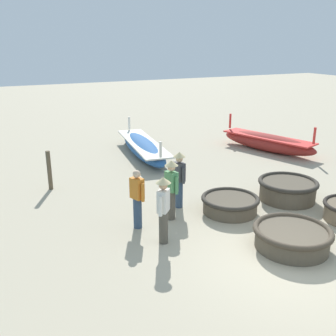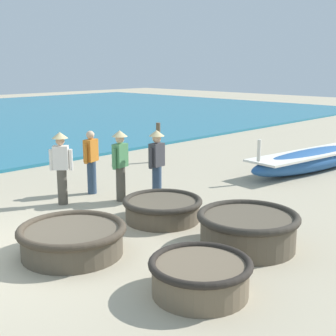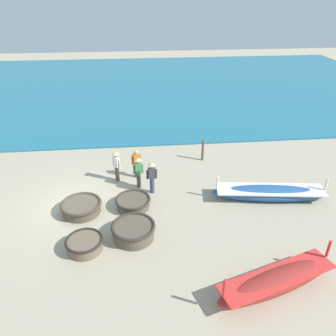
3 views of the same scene
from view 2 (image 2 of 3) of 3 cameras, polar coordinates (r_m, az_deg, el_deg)
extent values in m
plane|color=tan|center=(8.46, -16.17, -9.83)|extent=(80.00, 80.00, 0.00)
cylinder|color=brown|center=(9.64, -0.68, -5.22)|extent=(1.52, 1.52, 0.41)
torus|color=#332D26|center=(9.58, -0.68, -4.06)|extent=(1.64, 1.64, 0.12)
cylinder|color=brown|center=(6.70, 3.95, -13.31)|extent=(1.35, 1.35, 0.46)
torus|color=#28231E|center=(6.61, 3.98, -11.53)|extent=(1.46, 1.46, 0.11)
cylinder|color=brown|center=(8.36, 9.69, -7.69)|extent=(1.66, 1.66, 0.57)
torus|color=#332D26|center=(8.26, 9.76, -5.85)|extent=(1.79, 1.79, 0.13)
cylinder|color=brown|center=(8.13, -11.57, -8.80)|extent=(1.70, 1.70, 0.44)
torus|color=#42382B|center=(8.06, -11.64, -7.33)|extent=(1.83, 1.83, 0.14)
ellipsoid|color=#285693|center=(14.78, 17.37, 0.98)|extent=(1.78, 5.59, 0.65)
cube|color=silver|center=(14.74, 17.43, 1.77)|extent=(1.76, 5.16, 0.06)
cylinder|color=silver|center=(12.70, 11.03, 2.12)|extent=(0.10, 0.10, 0.59)
cylinder|color=#4C473D|center=(10.99, -5.78, -1.93)|extent=(0.22, 0.22, 0.82)
cube|color=#4C8E56|center=(10.84, -5.86, 1.55)|extent=(0.29, 0.38, 0.54)
sphere|color=#DBB28E|center=(10.78, -5.90, 3.53)|extent=(0.20, 0.20, 0.20)
cylinder|color=#4C8E56|center=(11.02, -5.15, 1.48)|extent=(0.09, 0.09, 0.48)
cylinder|color=#4C8E56|center=(10.68, -6.57, 1.09)|extent=(0.09, 0.09, 0.48)
cone|color=#D1BC84|center=(10.76, -5.92, 4.22)|extent=(0.36, 0.36, 0.14)
cylinder|color=#4C473D|center=(10.95, -12.75, -2.24)|extent=(0.22, 0.22, 0.82)
cube|color=silver|center=(10.80, -12.93, 1.25)|extent=(0.39, 0.40, 0.54)
sphere|color=tan|center=(10.73, -13.02, 3.24)|extent=(0.20, 0.20, 0.20)
cylinder|color=silver|center=(10.85, -14.06, 0.97)|extent=(0.09, 0.09, 0.48)
cylinder|color=silver|center=(10.77, -11.76, 1.00)|extent=(0.09, 0.09, 0.48)
cone|color=#D1BC84|center=(10.71, -13.06, 3.92)|extent=(0.36, 0.36, 0.14)
cylinder|color=#2D425B|center=(11.72, -9.27, -1.13)|extent=(0.22, 0.22, 0.82)
cube|color=orange|center=(11.58, -9.39, 2.15)|extent=(0.32, 0.39, 0.54)
sphere|color=#DBB28E|center=(11.51, -9.46, 4.01)|extent=(0.20, 0.20, 0.20)
cylinder|color=orange|center=(11.41, -10.01, 1.72)|extent=(0.09, 0.09, 0.48)
cylinder|color=orange|center=(11.76, -8.77, 2.08)|extent=(0.09, 0.09, 0.48)
cylinder|color=#2D425B|center=(11.00, -1.36, -1.86)|extent=(0.22, 0.22, 0.82)
cube|color=#3D3D42|center=(10.85, -1.38, 1.62)|extent=(0.25, 0.36, 0.54)
sphere|color=#DBB28E|center=(10.79, -1.39, 3.60)|extent=(0.20, 0.20, 0.20)
cylinder|color=#3D3D42|center=(11.03, -0.64, 1.53)|extent=(0.09, 0.09, 0.48)
cylinder|color=#3D3D42|center=(10.70, -2.14, 1.18)|extent=(0.09, 0.09, 0.48)
cone|color=#D1BC84|center=(10.77, -1.40, 4.28)|extent=(0.36, 0.36, 0.14)
cylinder|color=brown|center=(15.27, -1.20, 3.13)|extent=(0.14, 0.14, 1.29)
camera|label=1|loc=(12.75, -56.51, 13.82)|focal=42.00mm
camera|label=3|loc=(10.79, 93.24, 32.99)|focal=35.00mm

